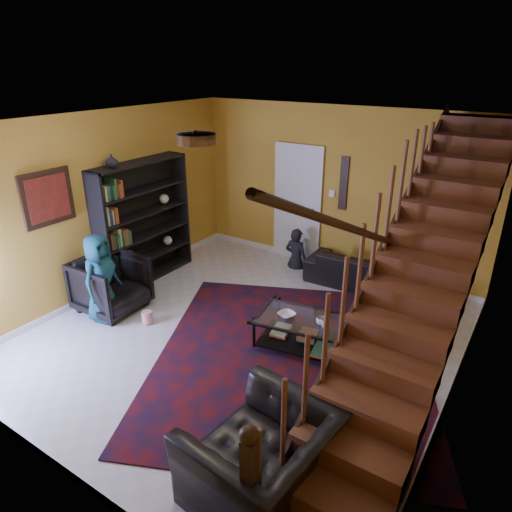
{
  "coord_description": "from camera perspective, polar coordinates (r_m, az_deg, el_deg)",
  "views": [
    {
      "loc": [
        3.01,
        -4.32,
        3.47
      ],
      "look_at": [
        -0.08,
        0.4,
        1.02
      ],
      "focal_mm": 32.0,
      "sensor_mm": 36.0,
      "label": 1
    }
  ],
  "objects": [
    {
      "name": "floor",
      "position": [
        6.3,
        -1.43,
        -9.93
      ],
      "size": [
        5.5,
        5.5,
        0.0
      ],
      "primitive_type": "plane",
      "color": "beige",
      "rests_on": "ground"
    },
    {
      "name": "room",
      "position": [
        7.9,
        -3.92,
        -2.23
      ],
      "size": [
        5.5,
        5.5,
        5.5
      ],
      "color": "gold",
      "rests_on": "ground"
    },
    {
      "name": "staircase",
      "position": [
        4.87,
        19.47,
        -3.14
      ],
      "size": [
        0.95,
        5.02,
        3.18
      ],
      "color": "brown",
      "rests_on": "floor"
    },
    {
      "name": "bookshelf",
      "position": [
        7.73,
        -13.79,
        3.87
      ],
      "size": [
        0.35,
        1.8,
        2.0
      ],
      "color": "black",
      "rests_on": "floor"
    },
    {
      "name": "door",
      "position": [
        8.33,
        5.21,
        6.3
      ],
      "size": [
        0.82,
        0.05,
        2.05
      ],
      "primitive_type": "cube",
      "color": "silver",
      "rests_on": "floor"
    },
    {
      "name": "framed_picture",
      "position": [
        6.77,
        -24.6,
        6.61
      ],
      "size": [
        0.04,
        0.74,
        0.74
      ],
      "primitive_type": "cube",
      "color": "maroon",
      "rests_on": "room"
    },
    {
      "name": "wall_hanging",
      "position": [
        7.84,
        10.9,
        8.89
      ],
      "size": [
        0.14,
        0.03,
        0.9
      ],
      "primitive_type": "cube",
      "color": "black",
      "rests_on": "room"
    },
    {
      "name": "ceiling_fixture",
      "position": [
        4.69,
        -7.5,
        14.34
      ],
      "size": [
        0.4,
        0.4,
        0.1
      ],
      "primitive_type": "cylinder",
      "color": "#3F2814",
      "rests_on": "room"
    },
    {
      "name": "rug",
      "position": [
        5.89,
        4.35,
        -12.57
      ],
      "size": [
        4.53,
        4.77,
        0.02
      ],
      "primitive_type": "cube",
      "rotation": [
        0.0,
        0.0,
        0.42
      ],
      "color": "#4A0D0D",
      "rests_on": "floor"
    },
    {
      "name": "sofa",
      "position": [
        7.67,
        13.45,
        -1.82
      ],
      "size": [
        1.91,
        0.8,
        0.55
      ],
      "primitive_type": "imported",
      "rotation": [
        0.0,
        0.0,
        3.17
      ],
      "color": "black",
      "rests_on": "floor"
    },
    {
      "name": "armchair_left",
      "position": [
        7.05,
        -17.65,
        -3.43
      ],
      "size": [
        0.93,
        0.9,
        0.82
      ],
      "primitive_type": "imported",
      "rotation": [
        0.0,
        0.0,
        1.59
      ],
      "color": "black",
      "rests_on": "floor"
    },
    {
      "name": "armchair_right",
      "position": [
        4.19,
        0.72,
        -23.96
      ],
      "size": [
        1.15,
        1.29,
        0.77
      ],
      "primitive_type": "imported",
      "rotation": [
        0.0,
        0.0,
        -1.67
      ],
      "color": "black",
      "rests_on": "floor"
    },
    {
      "name": "person_adult_a",
      "position": [
        8.23,
        5.0,
        -0.45
      ],
      "size": [
        0.44,
        0.3,
        1.19
      ],
      "primitive_type": "imported",
      "rotation": [
        0.0,
        0.0,
        3.1
      ],
      "color": "black",
      "rests_on": "sofa"
    },
    {
      "name": "person_adult_b",
      "position": [
        7.63,
        17.0,
        -3.26
      ],
      "size": [
        0.61,
        0.48,
        1.24
      ],
      "primitive_type": "imported",
      "rotation": [
        0.0,
        0.0,
        3.12
      ],
      "color": "black",
      "rests_on": "sofa"
    },
    {
      "name": "person_child",
      "position": [
        6.75,
        -18.85,
        -2.62
      ],
      "size": [
        0.53,
        0.7,
        1.29
      ],
      "primitive_type": "imported",
      "rotation": [
        0.0,
        0.0,
        1.77
      ],
      "color": "#184E5B",
      "rests_on": "armchair_left"
    },
    {
      "name": "coffee_table",
      "position": [
        5.92,
        6.13,
        -9.45
      ],
      "size": [
        1.3,
        0.9,
        0.46
      ],
      "rotation": [
        0.0,
        0.0,
        0.18
      ],
      "color": "black",
      "rests_on": "floor"
    },
    {
      "name": "cup_a",
      "position": [
        5.72,
        8.12,
        -8.04
      ],
      "size": [
        0.12,
        0.12,
        0.09
      ],
      "primitive_type": "imported",
      "rotation": [
        0.0,
        0.0,
        0.04
      ],
      "color": "#999999",
      "rests_on": "coffee_table"
    },
    {
      "name": "cup_b",
      "position": [
        5.67,
        8.59,
        -8.29
      ],
      "size": [
        0.14,
        0.14,
        0.1
      ],
      "primitive_type": "imported",
      "rotation": [
        0.0,
        0.0,
        -0.35
      ],
      "color": "#999999",
      "rests_on": "coffee_table"
    },
    {
      "name": "bowl",
      "position": [
        5.84,
        3.85,
        -7.33
      ],
      "size": [
        0.27,
        0.27,
        0.05
      ],
      "primitive_type": "imported",
      "rotation": [
        0.0,
        0.0,
        -0.32
      ],
      "color": "#999999",
      "rests_on": "coffee_table"
    },
    {
      "name": "vase",
      "position": [
        7.12,
        -17.6,
        11.28
      ],
      "size": [
        0.18,
        0.18,
        0.19
      ],
      "primitive_type": "imported",
      "color": "#999999",
      "rests_on": "bookshelf"
    },
    {
      "name": "popcorn_bucket",
      "position": [
        6.69,
        -13.45,
        -7.44
      ],
      "size": [
        0.17,
        0.17,
        0.17
      ],
      "primitive_type": "cylinder",
      "rotation": [
        0.0,
        0.0,
        -0.1
      ],
      "color": "red",
      "rests_on": "rug"
    }
  ]
}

